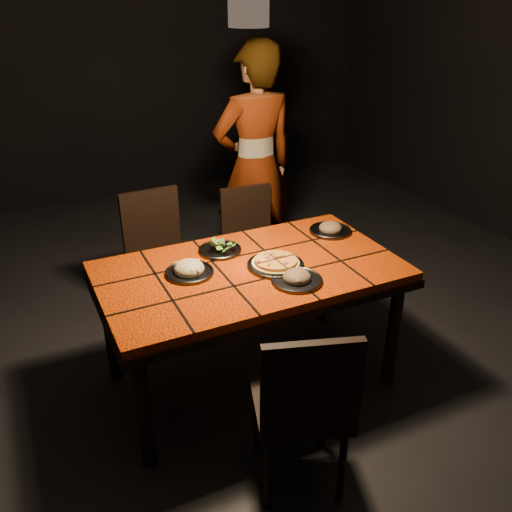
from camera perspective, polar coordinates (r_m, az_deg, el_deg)
name	(u,v)px	position (r m, az deg, el deg)	size (l,w,h in m)	color
room_shell	(249,128)	(2.64, -0.71, 13.36)	(6.04, 7.04, 3.08)	black
dining_table	(250,280)	(2.94, -0.62, -2.55)	(1.62, 0.92, 0.75)	#D63D06
chair_near	(304,403)	(2.39, 5.11, -15.18)	(0.51, 0.51, 0.90)	black
chair_far_left	(157,248)	(3.74, -10.34, 0.89)	(0.42, 0.42, 0.89)	black
chair_far_right	(250,237)	(3.90, -0.61, 1.98)	(0.41, 0.41, 0.83)	black
diner	(255,167)	(4.06, -0.11, 9.32)	(0.65, 0.43, 1.79)	brown
pendant_lamp	(249,8)	(2.57, -0.78, 24.67)	(0.18, 0.18, 1.06)	black
plate_pizza	(276,264)	(2.90, 2.07, -0.81)	(0.31, 0.31, 0.04)	#3E3D43
plate_pasta	(189,270)	(2.85, -7.03, -1.49)	(0.26, 0.26, 0.08)	#3E3D43
plate_salad	(220,248)	(3.07, -3.83, 0.90)	(0.25, 0.25, 0.07)	#3E3D43
plate_mushroom_a	(297,278)	(2.76, 4.31, -2.30)	(0.26, 0.26, 0.09)	#3E3D43
plate_mushroom_b	(330,229)	(3.34, 7.84, 2.88)	(0.26, 0.26, 0.08)	#3E3D43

